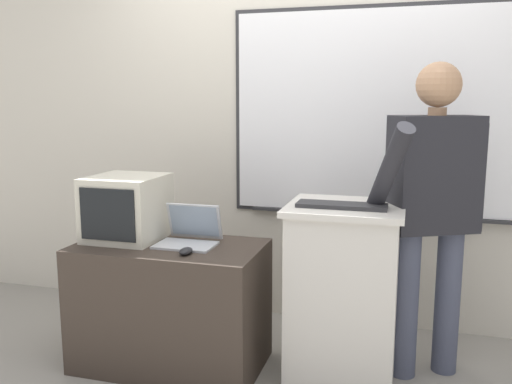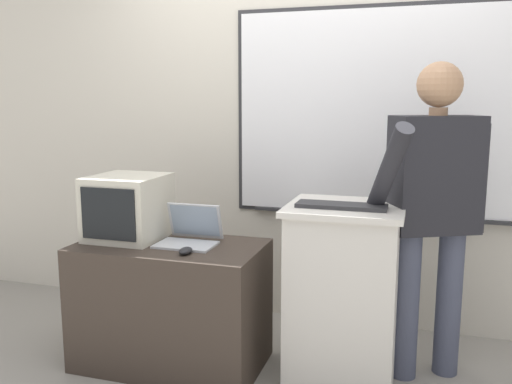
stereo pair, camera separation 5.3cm
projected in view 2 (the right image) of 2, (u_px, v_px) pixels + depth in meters
back_wall at (314, 100)px, 3.46m from camera, size 6.40×0.17×2.89m
lectern_podium at (343, 293)px, 2.78m from camera, size 0.58×0.54×0.92m
side_desk at (171, 304)px, 2.95m from camera, size 1.00×0.56×0.68m
person_presenter at (433, 200)px, 2.72m from camera, size 0.60×0.67×1.63m
laptop at (191, 232)px, 2.91m from camera, size 0.31×0.27×0.21m
wireless_keyboard at (341, 206)px, 2.64m from camera, size 0.44×0.14×0.02m
computer_mouse_by_laptop at (186, 251)px, 2.71m from camera, size 0.06×0.10×0.03m
crt_monitor at (128, 207)px, 3.00m from camera, size 0.38×0.41×0.35m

